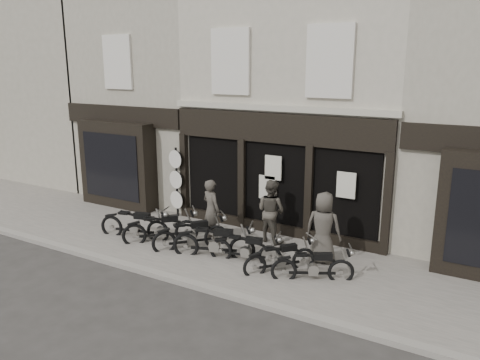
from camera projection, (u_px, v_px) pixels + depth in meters
The scene contains 17 objects.
ground_plane at pixel (225, 269), 12.46m from camera, with size 90.00×90.00×0.00m, color #2D2B28.
pavement at pixel (242, 256), 13.20m from camera, with size 30.00×4.20×0.12m, color #635E57.
kerb at pixel (198, 286), 11.39m from camera, with size 30.00×0.25×0.13m, color gray.
central_building at pixel (314, 101), 16.48m from camera, with size 7.30×6.22×8.34m.
neighbour_left at pixel (170, 96), 19.54m from camera, with size 5.60×6.73×8.34m.
filler_left at pixel (44, 89), 23.59m from camera, with size 11.00×6.00×8.20m, color #A19988.
motorcycle_0 at pixel (135, 227), 14.41m from camera, with size 2.29×0.89×1.12m.
motorcycle_1 at pixel (162, 231), 14.09m from camera, with size 1.84×1.76×1.10m.
motorcycle_2 at pixel (191, 237), 13.59m from camera, with size 1.68×1.85×1.08m.
motorcycle_3 at pixel (215, 245), 12.96m from camera, with size 2.24×1.12×1.12m.
motorcycle_4 at pixel (246, 251), 12.66m from camera, with size 2.05×0.71×0.99m.
motorcycle_5 at pixel (281, 261), 12.08m from camera, with size 1.48×1.68×0.97m.
motorcycle_6 at pixel (313, 269), 11.56m from camera, with size 1.90×1.21×0.99m.
man_left at pixel (211, 210), 14.12m from camera, with size 0.68×0.45×1.87m, color #433E37.
man_centre at pixel (271, 211), 13.93m from camera, with size 0.93×0.72×1.91m, color #454038.
man_right at pixel (323, 228), 12.42m from camera, with size 0.95×0.62×1.95m, color #403C36.
advert_sign_post at pixel (176, 185), 16.23m from camera, with size 0.62×0.40×2.56m.
Camera 1 is at (6.13, -9.77, 5.30)m, focal length 35.00 mm.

